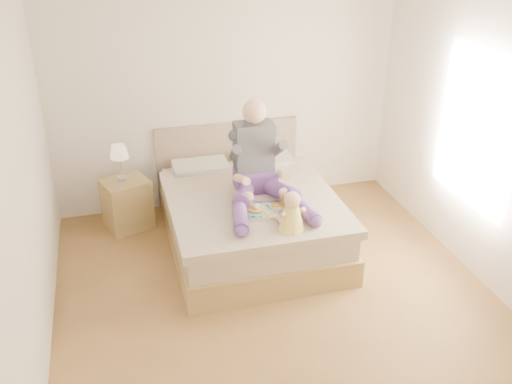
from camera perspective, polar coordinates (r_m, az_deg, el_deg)
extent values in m
cube|color=brown|center=(5.40, 2.11, -10.56)|extent=(4.00, 4.20, 0.01)
cube|color=white|center=(6.61, -3.07, 9.86)|extent=(4.00, 0.02, 2.70)
cube|color=white|center=(3.06, 14.36, -13.25)|extent=(4.00, 0.02, 2.70)
cube|color=white|center=(4.57, -22.32, -0.23)|extent=(0.02, 4.20, 2.70)
cube|color=white|center=(5.59, 22.42, 4.60)|extent=(0.02, 4.20, 2.70)
cube|color=white|center=(5.72, 21.24, 5.81)|extent=(0.02, 1.30, 1.60)
cube|color=#EFE8C4|center=(5.71, 21.20, 5.81)|extent=(0.01, 1.18, 1.48)
cube|color=olive|center=(6.13, -0.63, -3.94)|extent=(1.68, 2.13, 0.28)
cube|color=tan|center=(6.00, -0.65, -1.81)|extent=(1.60, 2.05, 0.24)
cube|color=tan|center=(5.79, -0.28, -1.07)|extent=(1.70, 1.80, 0.09)
cube|color=beige|center=(6.50, -5.54, 2.30)|extent=(0.62, 0.40, 0.14)
cube|color=beige|center=(6.65, 0.92, 3.01)|extent=(0.62, 0.40, 0.14)
cube|color=#86705C|center=(6.90, -2.88, 3.07)|extent=(1.70, 0.08, 1.00)
cube|color=olive|center=(6.53, -12.77, -1.14)|extent=(0.58, 0.55, 0.57)
cylinder|color=silver|center=(6.43, -13.26, 1.37)|extent=(0.11, 0.11, 0.04)
cylinder|color=silver|center=(6.37, -13.38, 2.43)|extent=(0.02, 0.02, 0.22)
cone|color=#F6DEC0|center=(6.30, -13.56, 3.95)|extent=(0.20, 0.20, 0.14)
cube|color=#56327F|center=(5.94, -0.08, 1.24)|extent=(0.42, 0.34, 0.20)
cube|color=#3B3B43|center=(5.86, -0.23, 4.51)|extent=(0.40, 0.25, 0.53)
sphere|color=beige|center=(5.70, -0.16, 8.06)|extent=(0.24, 0.24, 0.24)
cylinder|color=#56327F|center=(5.68, -1.17, -0.15)|extent=(0.36, 0.59, 0.24)
cylinder|color=#56327F|center=(5.31, -1.58, -2.45)|extent=(0.23, 0.52, 0.14)
sphere|color=#56327F|center=(5.10, -1.48, -3.90)|extent=(0.12, 0.12, 0.12)
cylinder|color=#3B3B43|center=(5.67, -2.03, 3.94)|extent=(0.14, 0.34, 0.27)
cylinder|color=beige|center=(5.57, -1.45, 1.27)|extent=(0.11, 0.34, 0.18)
sphere|color=beige|center=(5.48, -0.73, -0.45)|extent=(0.10, 0.10, 0.10)
cylinder|color=#56327F|center=(5.76, 2.23, 0.22)|extent=(0.34, 0.59, 0.24)
cylinder|color=#56327F|center=(5.45, 4.74, -1.70)|extent=(0.21, 0.52, 0.14)
sphere|color=#56327F|center=(5.27, 6.00, -2.96)|extent=(0.12, 0.12, 0.12)
cylinder|color=#3B3B43|center=(5.77, 2.25, 4.34)|extent=(0.12, 0.33, 0.27)
cylinder|color=beige|center=(5.66, 2.68, 1.70)|extent=(0.12, 0.35, 0.18)
sphere|color=beige|center=(5.56, 2.79, -0.06)|extent=(0.10, 0.10, 0.10)
cube|color=silver|center=(5.53, 0.95, -1.95)|extent=(0.48, 0.40, 0.01)
cylinder|color=teal|center=(5.52, 0.00, -1.85)|extent=(0.26, 0.26, 0.01)
cylinder|color=#C88942|center=(5.51, 0.00, -1.69)|extent=(0.17, 0.17, 0.02)
cylinder|color=silver|center=(5.60, -0.70, -0.96)|extent=(0.08, 0.08, 0.09)
torus|color=silver|center=(5.60, -0.23, -0.92)|extent=(0.02, 0.06, 0.06)
cylinder|color=#945F49|center=(5.58, -0.70, -0.58)|extent=(0.07, 0.07, 0.01)
cylinder|color=silver|center=(5.60, 2.02, -1.42)|extent=(0.14, 0.14, 0.01)
cube|color=#C88942|center=(5.59, 2.02, -1.29)|extent=(0.09, 0.08, 0.02)
cylinder|color=silver|center=(5.44, 1.31, -2.34)|extent=(0.14, 0.14, 0.01)
ellipsoid|color=red|center=(5.43, 1.54, -2.24)|extent=(0.04, 0.03, 0.01)
cylinder|color=white|center=(5.57, 2.69, -0.98)|extent=(0.07, 0.07, 0.12)
cylinder|color=gold|center=(5.57, 2.69, -1.00)|extent=(0.06, 0.06, 0.11)
cylinder|color=white|center=(5.45, 2.66, -2.13)|extent=(0.07, 0.07, 0.04)
cylinder|color=#411509|center=(5.45, 2.66, -2.14)|extent=(0.06, 0.06, 0.03)
cone|color=#FFE650|center=(5.19, 3.58, -2.57)|extent=(0.23, 0.23, 0.25)
sphere|color=beige|center=(5.10, 3.64, -0.79)|extent=(0.15, 0.15, 0.15)
cylinder|color=beige|center=(5.30, 2.57, -2.87)|extent=(0.06, 0.18, 0.06)
sphere|color=beige|center=(5.36, 2.11, -2.47)|extent=(0.05, 0.05, 0.05)
cylinder|color=beige|center=(5.13, 2.65, -2.26)|extent=(0.05, 0.13, 0.11)
cylinder|color=beige|center=(5.33, 3.40, -2.68)|extent=(0.10, 0.18, 0.06)
sphere|color=beige|center=(5.40, 3.03, -2.26)|extent=(0.05, 0.05, 0.05)
cylinder|color=beige|center=(5.21, 4.44, -1.86)|extent=(0.09, 0.13, 0.11)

